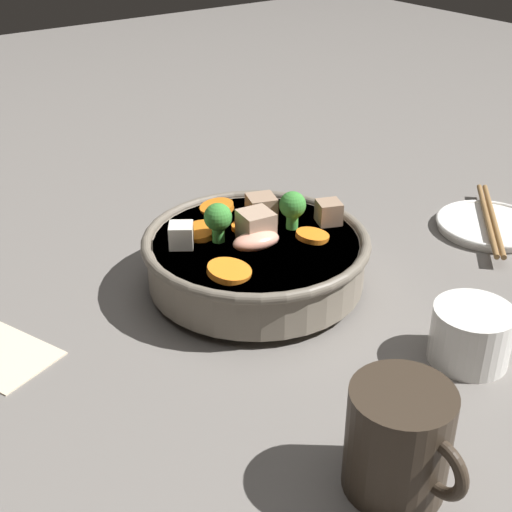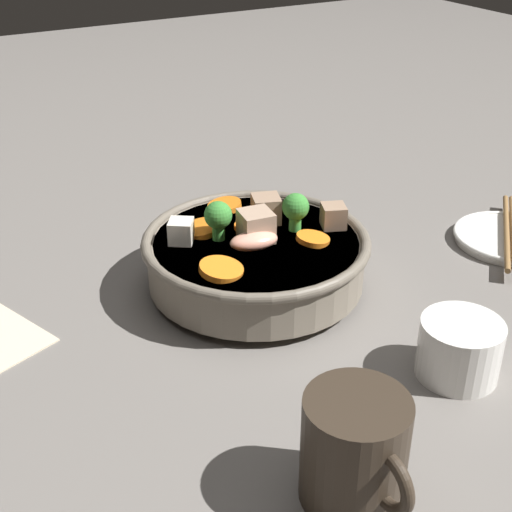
{
  "view_description": "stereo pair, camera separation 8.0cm",
  "coord_description": "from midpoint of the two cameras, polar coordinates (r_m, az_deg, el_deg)",
  "views": [
    {
      "loc": [
        0.56,
        -0.41,
        0.43
      ],
      "look_at": [
        0.0,
        0.0,
        0.04
      ],
      "focal_mm": 50.0,
      "sensor_mm": 36.0,
      "label": 1
    },
    {
      "loc": [
        0.61,
        -0.34,
        0.43
      ],
      "look_at": [
        0.0,
        0.0,
        0.04
      ],
      "focal_mm": 50.0,
      "sensor_mm": 36.0,
      "label": 2
    }
  ],
  "objects": [
    {
      "name": "tea_cup",
      "position": [
        0.71,
        19.13,
        -7.11
      ],
      "size": [
        0.08,
        0.08,
        0.06
      ],
      "color": "white",
      "rests_on": "ground_plane"
    },
    {
      "name": "stirfry_bowl",
      "position": [
        0.8,
        2.85,
        0.08
      ],
      "size": [
        0.25,
        0.25,
        0.11
      ],
      "color": "slate",
      "rests_on": "ground_plane"
    },
    {
      "name": "dark_mug",
      "position": [
        0.56,
        12.19,
        -15.18
      ],
      "size": [
        0.11,
        0.08,
        0.09
      ],
      "color": "#33281E",
      "rests_on": "ground_plane"
    },
    {
      "name": "chopsticks_pair",
      "position": [
        0.97,
        21.89,
        1.79
      ],
      "size": [
        0.16,
        0.16,
        0.01
      ],
      "color": "olive",
      "rests_on": "side_saucer"
    },
    {
      "name": "side_saucer",
      "position": [
        0.98,
        21.79,
        1.3
      ],
      "size": [
        0.14,
        0.14,
        0.01
      ],
      "color": "white",
      "rests_on": "ground_plane"
    },
    {
      "name": "ground_plane",
      "position": [
        0.82,
        2.79,
        -2.55
      ],
      "size": [
        3.0,
        3.0,
        0.0
      ],
      "primitive_type": "plane",
      "color": "slate"
    }
  ]
}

